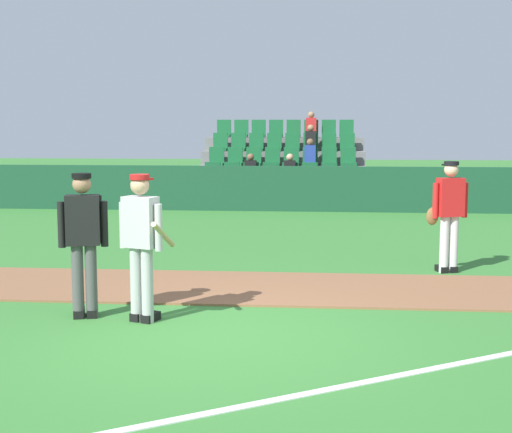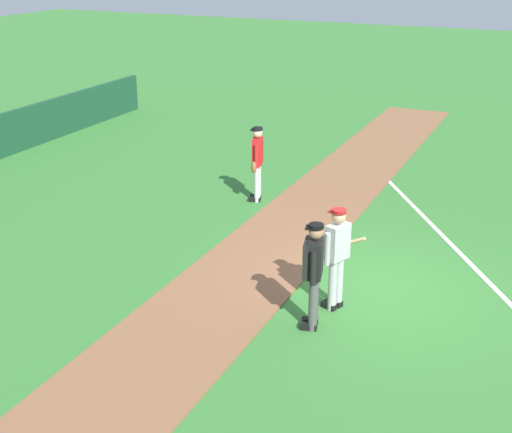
% 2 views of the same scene
% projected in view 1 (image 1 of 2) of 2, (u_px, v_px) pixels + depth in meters
% --- Properties ---
extents(ground_plane, '(80.00, 80.00, 0.00)m').
position_uv_depth(ground_plane, '(217.00, 335.00, 8.29)').
color(ground_plane, '#387A33').
extents(infield_dirt_path, '(28.00, 2.12, 0.03)m').
position_uv_depth(infield_dirt_path, '(240.00, 287.00, 10.60)').
color(infield_dirt_path, brown).
rests_on(infield_dirt_path, ground).
extents(foul_line_chalk, '(10.15, 6.58, 0.01)m').
position_uv_depth(foul_line_chalk, '(502.00, 355.00, 7.54)').
color(foul_line_chalk, white).
rests_on(foul_line_chalk, ground).
extents(dugout_fence, '(20.00, 0.16, 1.21)m').
position_uv_depth(dugout_fence, '(278.00, 189.00, 19.80)').
color(dugout_fence, '#19472D').
rests_on(dugout_fence, ground).
extents(stadium_bleachers, '(5.00, 3.80, 2.70)m').
position_uv_depth(stadium_bleachers, '(283.00, 177.00, 22.05)').
color(stadium_bleachers, slate).
rests_on(stadium_bleachers, ground).
extents(batter_grey_jersey, '(0.60, 0.80, 1.76)m').
position_uv_depth(batter_grey_jersey, '(142.00, 242.00, 8.71)').
color(batter_grey_jersey, '#B2B2B2').
rests_on(batter_grey_jersey, ground).
extents(umpire_home_plate, '(0.57, 0.37, 1.76)m').
position_uv_depth(umpire_home_plate, '(83.00, 236.00, 8.90)').
color(umpire_home_plate, '#4C4C4C').
rests_on(umpire_home_plate, ground).
extents(runner_red_jersey, '(0.67, 0.39, 1.76)m').
position_uv_depth(runner_red_jersey, '(449.00, 212.00, 11.61)').
color(runner_red_jersey, silver).
rests_on(runner_red_jersey, ground).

